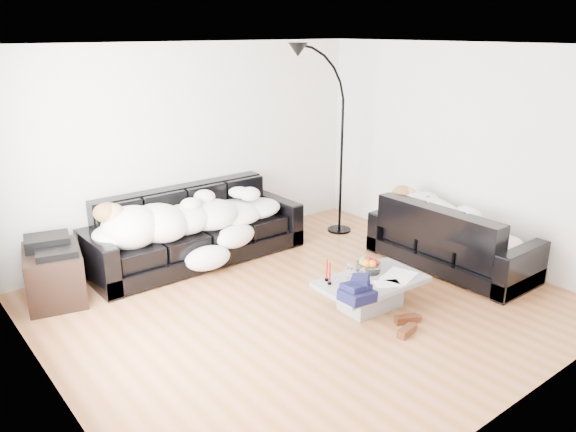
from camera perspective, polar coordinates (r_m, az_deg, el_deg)
ground at (r=5.95m, az=1.81°, el=-8.98°), size 5.00×5.00×0.00m
wall_back at (r=7.29m, az=-9.62°, el=6.83°), size 5.00×0.02×2.60m
wall_left at (r=4.37m, az=-23.99°, el=-2.48°), size 0.02×4.50×2.60m
wall_right at (r=7.30m, az=17.22°, el=6.27°), size 0.02×4.50×2.60m
ceiling at (r=5.28m, az=2.11°, el=16.93°), size 5.00×5.00×0.00m
sofa_back at (r=6.97m, az=-9.32°, el=-1.08°), size 2.67×0.93×0.87m
sofa_right at (r=6.97m, az=16.33°, el=-1.93°), size 0.85×1.97×0.80m
sleeper_back at (r=6.86m, az=-9.20°, el=0.46°), size 2.26×0.78×0.45m
sleeper_right at (r=6.90m, az=16.50°, el=-0.16°), size 0.71×1.69×0.41m
teal_cushion at (r=7.17m, az=12.35°, el=1.68°), size 0.42×0.38×0.20m
coffee_table at (r=5.87m, az=8.41°, el=-7.81°), size 1.13×0.69×0.32m
fruit_bowl at (r=5.95m, az=8.17°, el=-4.90°), size 0.30×0.30×0.16m
wine_glass_a at (r=5.74m, az=6.25°, el=-5.57°), size 0.09×0.09×0.18m
wine_glass_b at (r=5.59m, az=6.65°, el=-6.26°), size 0.09×0.09×0.18m
wine_glass_c at (r=5.69m, az=7.57°, el=-6.01°), size 0.08×0.08×0.16m
candle_left at (r=5.60m, az=4.26°, el=-5.89°), size 0.05×0.05×0.23m
candle_right at (r=5.68m, az=3.96°, el=-5.53°), size 0.05×0.05×0.23m
newspaper_a at (r=5.92m, az=11.20°, el=-5.96°), size 0.44×0.39×0.01m
newspaper_b at (r=5.72m, az=10.05°, el=-6.77°), size 0.31×0.28×0.01m
navy_jacket at (r=5.32m, az=7.18°, el=-6.78°), size 0.40×0.36×0.16m
shoes at (r=5.60m, az=11.95°, el=-10.79°), size 0.39×0.29×0.09m
av_cabinet at (r=6.44m, az=-22.64°, el=-5.54°), size 0.73×0.92×0.56m
stereo at (r=6.31m, az=-23.02°, el=-2.68°), size 0.51×0.43×0.13m
floor_lamp at (r=7.73m, az=5.47°, el=6.44°), size 0.85×0.40×2.27m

